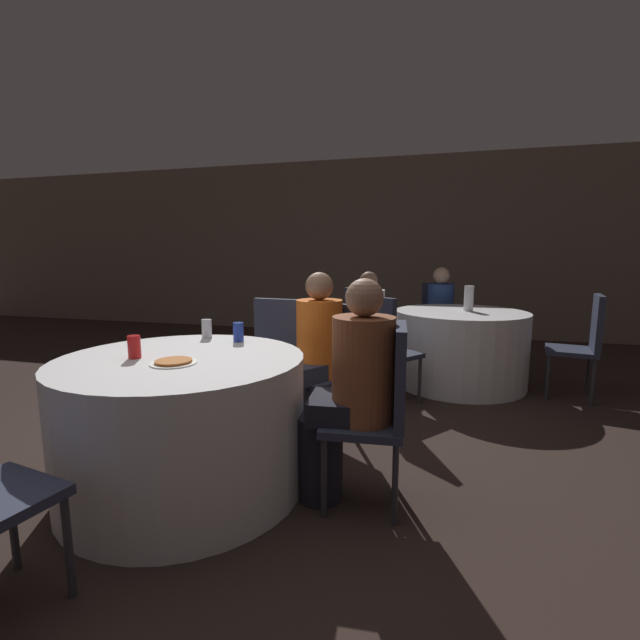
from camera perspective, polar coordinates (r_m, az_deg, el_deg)
ground_plane at (r=2.69m, az=-11.55°, el=-19.79°), size 16.00×16.00×0.00m
wall_back at (r=7.11m, az=6.23°, el=9.58°), size 16.00×0.06×2.80m
table_near at (r=2.53m, az=-17.61°, el=-12.78°), size 1.32×1.32×0.73m
table_far at (r=4.47m, az=18.08°, el=-3.51°), size 1.27×1.27×0.73m
chair_near_north at (r=3.35m, az=-6.34°, el=-3.86°), size 0.44×0.44×0.94m
chair_near_east at (r=2.20m, az=8.31°, el=-10.61°), size 0.44×0.43×0.94m
chair_near_northeast at (r=3.03m, az=1.32°, el=-5.13°), size 0.56×0.56×0.94m
chair_far_north at (r=5.46m, az=15.48°, el=0.70°), size 0.47×0.47×0.94m
chair_far_southwest at (r=3.64m, az=8.55°, el=-2.89°), size 0.56×0.56×0.94m
chair_far_west at (r=4.68m, az=5.30°, el=-0.29°), size 0.47×0.46×0.94m
chair_far_east at (r=4.42m, az=31.81°, el=-2.07°), size 0.47×0.47×0.94m
person_white_shirt at (r=4.62m, az=7.25°, el=-0.26°), size 0.51×0.39×1.10m
person_orange_shirt at (r=2.92m, az=-1.17°, el=-5.14°), size 0.43×0.46×1.16m
person_blue_shirt at (r=5.29m, az=15.86°, el=0.60°), size 0.35×0.49×1.13m
person_floral_shirt at (r=2.20m, az=3.83°, el=-9.77°), size 0.50×0.33×1.16m
pizza_plate_near at (r=2.29m, az=-18.94°, el=-5.31°), size 0.23×0.23×0.02m
soda_can_blue at (r=2.75m, az=-10.83°, el=-1.61°), size 0.07×0.07×0.12m
soda_can_red at (r=2.47m, az=-23.52°, el=-3.31°), size 0.07×0.07×0.12m
soda_can_silver at (r=2.93m, az=-14.87°, el=-1.11°), size 0.07×0.07×0.12m
bottle_far at (r=4.45m, az=19.23°, el=2.75°), size 0.09×0.09×0.25m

